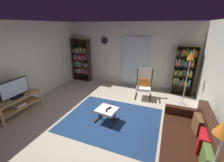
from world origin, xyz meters
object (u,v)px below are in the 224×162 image
Objects in this scene: ottoman at (107,111)px; tv_remote at (107,110)px; bookshelf_near_tv at (82,60)px; leather_sofa at (190,146)px; wall_clock at (105,41)px; floor_lamp_by_shelf at (190,61)px; floor_lamp_by_sofa at (223,137)px; cell_phone at (109,108)px; tv_stand at (18,103)px; lounge_armchair at (144,82)px; bookshelf_near_sofa at (184,69)px; television at (15,89)px.

ottoman is 0.11m from tv_remote.
tv_remote is at bearing -48.27° from bookshelf_near_tv.
wall_clock is (-3.22, 3.29, 1.54)m from leather_sofa.
floor_lamp_by_shelf is at bearing 22.84° from tv_remote.
bookshelf_near_tv is 6.01m from floor_lamp_by_sofa.
tv_remote is 0.14m from cell_phone.
cell_phone is (2.59, 0.66, 0.02)m from tv_stand.
leather_sofa is 1.27× the size of floor_lamp_by_sofa.
cell_phone is (-0.59, -1.84, -0.16)m from lounge_armchair.
floor_lamp_by_sofa is 0.89× the size of floor_lamp_by_shelf.
leather_sofa is 2.03m from ottoman.
cell_phone is at bearing -126.41° from bookshelf_near_sofa.
television is 4.06m from lounge_armchair.
lounge_armchair reaches higher than tv_remote.
lounge_armchair reaches higher than tv_stand.
ottoman is at bearing -126.55° from bookshelf_near_sofa.
floor_lamp_by_sofa is at bearing -14.94° from cell_phone.
television is 5.49m from bookshelf_near_sofa.
tv_remote is (-0.61, -1.98, -0.16)m from lounge_armchair.
tv_stand is at bearing -166.60° from ottoman.
bookshelf_near_sofa reaches higher than leather_sofa.
floor_lamp_by_sofa is (2.02, -1.35, 0.91)m from tv_remote.
tv_stand is at bearing -110.76° from wall_clock.
leather_sofa is 1.13× the size of floor_lamp_by_shelf.
wall_clock reaches higher than ottoman.
bookshelf_near_tv is 1.23× the size of floor_lamp_by_sofa.
bookshelf_near_sofa is 12.55× the size of tv_remote.
tv_remote is 2.88m from floor_lamp_by_shelf.
lounge_armchair is 2.08m from tv_remote.
bookshelf_near_sofa is 1.17× the size of floor_lamp_by_sofa.
wall_clock is (-3.23, 0.98, 0.40)m from floor_lamp_by_shelf.
tv_remote is at bearing -136.28° from floor_lamp_by_shelf.
leather_sofa is at bearing -61.82° from lounge_armchair.
bookshelf_near_tv is 5.40m from leather_sofa.
wall_clock is (1.27, 3.35, 1.07)m from television.
tv_stand is 2.61m from ottoman.
tv_stand is 2.62m from tv_remote.
bookshelf_near_tv is 1.10× the size of floor_lamp_by_shelf.
bookshelf_near_tv is 13.28× the size of tv_remote.
tv_stand reaches higher than tv_remote.
ottoman is at bearing 13.38° from television.
tv_stand is 0.86× the size of floor_lamp_by_sofa.
wall_clock reaches higher than leather_sofa.
television is 4.52m from leather_sofa.
floor_lamp_by_sofa reaches higher than ottoman.
tv_stand is 5.53m from bookshelf_near_sofa.
cell_phone is at bearing -63.86° from wall_clock.
tv_stand is 4.06m from lounge_armchair.
lounge_armchair is (-1.31, 2.44, 0.23)m from leather_sofa.
ottoman is at bearing 145.11° from floor_lamp_by_sofa.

